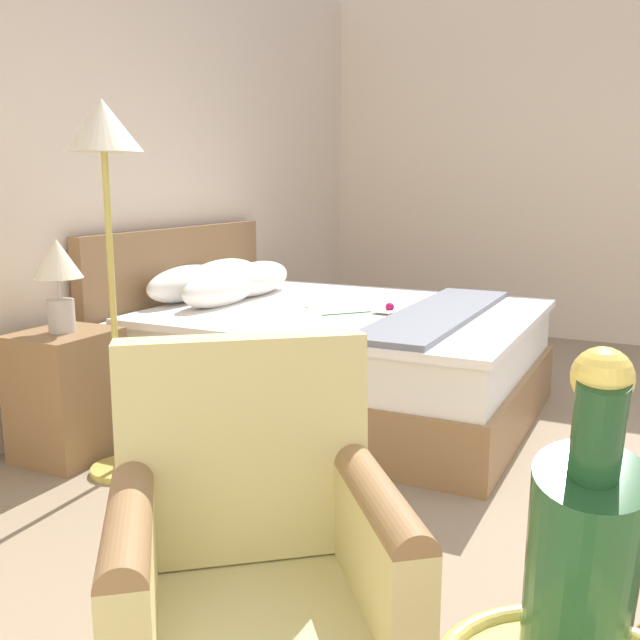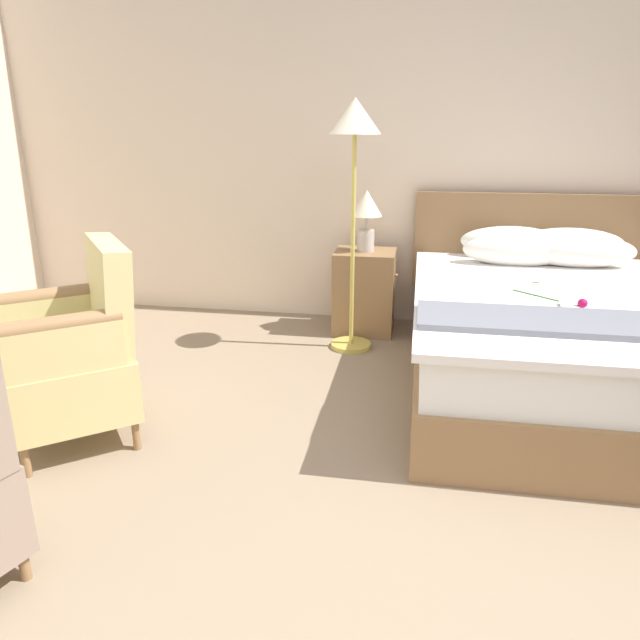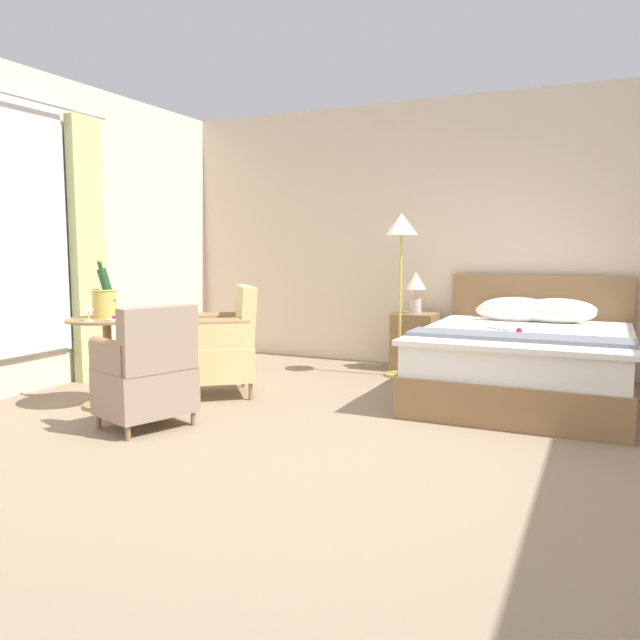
% 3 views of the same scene
% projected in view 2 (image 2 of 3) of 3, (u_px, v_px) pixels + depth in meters
% --- Properties ---
extents(wall_headboard_side, '(6.74, 0.12, 2.87)m').
position_uv_depth(wall_headboard_side, '(435.00, 131.00, 4.14)').
color(wall_headboard_side, beige).
rests_on(wall_headboard_side, ground).
extents(bed, '(1.73, 2.21, 1.02)m').
position_uv_depth(bed, '(560.00, 332.00, 3.30)').
color(bed, olive).
rests_on(bed, ground).
extents(nightstand, '(0.46, 0.39, 0.61)m').
position_uv_depth(nightstand, '(364.00, 291.00, 4.23)').
color(nightstand, olive).
rests_on(nightstand, ground).
extents(bedside_lamp, '(0.22, 0.22, 0.43)m').
position_uv_depth(bedside_lamp, '(366.00, 211.00, 4.04)').
color(bedside_lamp, '#B8AFA8').
rests_on(bedside_lamp, nightstand).
extents(floor_lamp_brass, '(0.33, 0.33, 1.64)m').
position_uv_depth(floor_lamp_brass, '(355.00, 144.00, 3.56)').
color(floor_lamp_brass, gold).
rests_on(floor_lamp_brass, ground).
extents(armchair_by_window, '(0.81, 0.81, 0.96)m').
position_uv_depth(armchair_by_window, '(76.00, 354.00, 2.72)').
color(armchair_by_window, olive).
rests_on(armchair_by_window, ground).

